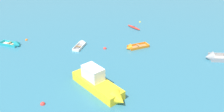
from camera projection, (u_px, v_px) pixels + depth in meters
motor_launch_yellow_outer_right at (100, 84)px, 22.69m from camera, size 5.98×6.04×2.48m
kayak_red_near_right at (134, 27)px, 38.24m from camera, size 2.25×2.51×0.28m
rowboat_grey_far_right at (216, 58)px, 28.61m from camera, size 4.41×1.54×1.39m
rowboat_turquoise_cluster_outer at (14, 45)px, 32.14m from camera, size 3.29×1.93×1.03m
rowboat_white_center at (82, 44)px, 32.39m from camera, size 1.54×3.16×0.88m
rowboat_orange_back_row_center at (133, 47)px, 31.38m from camera, size 3.37×2.48×1.06m
mooring_buoy_midfield at (26, 40)px, 33.95m from camera, size 0.41×0.41×0.41m
mooring_buoy_between_boats_right at (105, 49)px, 31.40m from camera, size 0.46×0.46×0.46m
mooring_buoy_outer_edge at (43, 104)px, 21.17m from camera, size 0.45×0.45×0.45m
mooring_buoy_central at (140, 22)px, 40.89m from camera, size 0.32×0.32×0.32m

